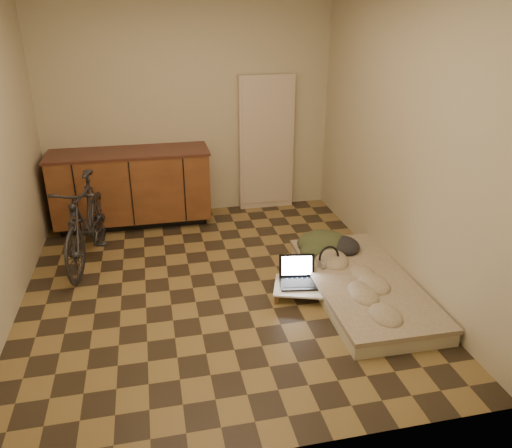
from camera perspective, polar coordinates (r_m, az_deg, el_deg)
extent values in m
cube|color=olive|center=(4.80, -4.60, -7.02)|extent=(3.50, 4.00, 0.00)
cube|color=#C2B795|center=(6.24, -7.67, 12.79)|extent=(3.50, 0.00, 2.60)
cube|color=#C2B795|center=(2.45, 1.11, -3.89)|extent=(3.50, 0.00, 2.60)
cube|color=#C2B795|center=(4.83, 16.16, 9.02)|extent=(0.00, 4.00, 2.60)
cube|color=black|center=(6.32, -13.62, 0.62)|extent=(1.70, 0.48, 0.10)
cube|color=#572E18|center=(6.13, -14.01, 4.28)|extent=(1.80, 0.60, 0.78)
cube|color=#47241A|center=(6.01, -14.38, 7.92)|extent=(1.84, 0.62, 0.03)
cube|color=beige|center=(6.42, 1.17, 9.19)|extent=(0.70, 0.10, 1.70)
imported|color=black|center=(5.32, -18.91, 0.82)|extent=(0.70, 1.59, 0.99)
cube|color=beige|center=(4.74, 12.00, -7.10)|extent=(0.89, 1.83, 0.11)
cube|color=#BBAC8F|center=(4.70, 12.08, -6.27)|extent=(0.91, 1.85, 0.04)
cube|color=brown|center=(4.49, 2.36, -8.61)|extent=(0.04, 0.04, 0.08)
cube|color=brown|center=(4.78, 2.66, -6.49)|extent=(0.04, 0.04, 0.08)
cube|color=brown|center=(4.50, 9.50, -8.92)|extent=(0.04, 0.04, 0.08)
cube|color=brown|center=(4.79, 9.33, -6.78)|extent=(0.04, 0.04, 0.08)
cube|color=white|center=(4.61, 5.99, -7.14)|extent=(0.71, 0.57, 0.02)
cube|color=black|center=(4.61, 4.87, -6.84)|extent=(0.36, 0.29, 0.02)
cube|color=black|center=(4.68, 4.68, -4.74)|extent=(0.34, 0.12, 0.21)
cube|color=white|center=(4.68, 4.68, -4.74)|extent=(0.28, 0.09, 0.17)
ellipsoid|color=silver|center=(4.59, 8.57, -7.02)|extent=(0.11, 0.12, 0.04)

